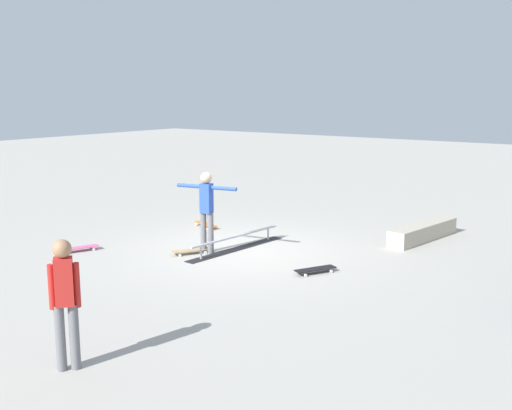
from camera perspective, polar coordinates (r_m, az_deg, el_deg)
The scene contains 9 objects.
ground_plane at distance 12.44m, azimuth -1.77°, elevation -4.38°, with size 60.00×60.00×0.00m, color #ADA89E.
grind_rail at distance 12.52m, azimuth -1.86°, elevation -3.66°, with size 2.73×0.51×0.31m.
skate_ledge at distance 13.80m, azimuth 15.63°, elevation -2.49°, with size 2.29×0.43×0.36m, color #B2A893.
skater_main at distance 12.07m, azimuth -4.73°, elevation -0.15°, with size 0.31×1.34×1.67m.
skateboard_main at distance 12.25m, azimuth -6.21°, elevation -4.32°, with size 0.79×0.57×0.09m.
bystander_red_shirt at distance 7.37m, azimuth -17.75°, elevation -8.37°, with size 0.32×0.28×1.59m.
loose_skateboard_orange at distance 14.60m, azimuth -4.82°, elevation -1.83°, with size 0.46×0.82×0.09m.
loose_skateboard_black at distance 10.97m, azimuth 5.67°, elevation -6.11°, with size 0.80×0.55×0.09m.
loose_skateboard_pink at distance 12.90m, azimuth -16.51°, elevation -3.94°, with size 0.82×0.49×0.09m.
Camera 1 is at (9.54, 7.29, 3.25)m, focal length 41.97 mm.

